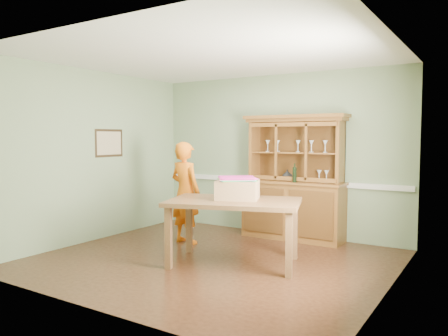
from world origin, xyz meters
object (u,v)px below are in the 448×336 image
Objects in this scene: china_hutch at (293,195)px; person at (185,193)px; cardboard_box at (238,190)px; dining_table at (234,207)px.

china_hutch is 1.76m from person.
china_hutch is 1.71m from cardboard_box.
china_hutch is 1.27× the size of person.
cardboard_box is at bearing 166.51° from person.
china_hutch reaches higher than person.
dining_table is 0.23m from cardboard_box.
dining_table is 1.21× the size of person.
china_hutch is at bearing -129.01° from person.
china_hutch is at bearing 68.89° from dining_table.
person is (-1.30, -1.17, 0.08)m from china_hutch.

